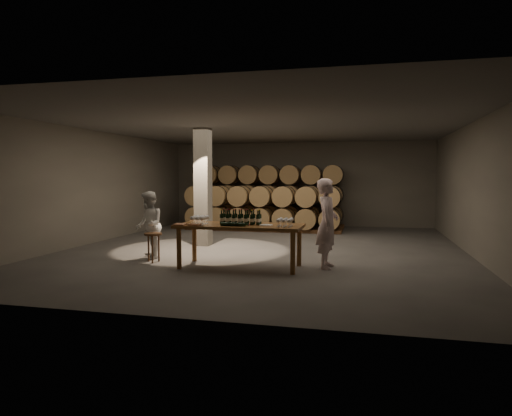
% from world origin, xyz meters
% --- Properties ---
extents(room, '(12.00, 12.00, 12.00)m').
position_xyz_m(room, '(-1.80, 0.20, 1.60)').
color(room, '#4D4B48').
rests_on(room, ground).
extents(tasting_table, '(2.60, 1.10, 0.90)m').
position_xyz_m(tasting_table, '(0.00, -2.50, 0.80)').
color(tasting_table, brown).
rests_on(tasting_table, ground).
extents(barrel_stack_back, '(5.48, 0.95, 2.31)m').
position_xyz_m(barrel_stack_back, '(-0.96, 5.20, 1.20)').
color(barrel_stack_back, '#56341D').
rests_on(barrel_stack_back, ground).
extents(barrel_stack_front, '(5.48, 0.95, 1.57)m').
position_xyz_m(barrel_stack_front, '(-0.96, 3.80, 0.83)').
color(barrel_stack_front, '#56341D').
rests_on(barrel_stack_front, ground).
extents(bottle_cluster, '(0.86, 0.23, 0.32)m').
position_xyz_m(bottle_cluster, '(0.01, -2.47, 1.01)').
color(bottle_cluster, black).
rests_on(bottle_cluster, tasting_table).
extents(lying_bottles, '(0.60, 0.08, 0.08)m').
position_xyz_m(lying_bottles, '(-0.03, -2.86, 0.94)').
color(lying_bottles, black).
rests_on(lying_bottles, tasting_table).
extents(glass_cluster_left, '(0.31, 0.42, 0.18)m').
position_xyz_m(glass_cluster_left, '(-0.84, -2.62, 1.03)').
color(glass_cluster_left, silver).
rests_on(glass_cluster_left, tasting_table).
extents(glass_cluster_right, '(0.30, 0.41, 0.16)m').
position_xyz_m(glass_cluster_right, '(0.97, -2.61, 1.02)').
color(glass_cluster_right, silver).
rests_on(glass_cluster_right, tasting_table).
extents(plate, '(0.28, 0.28, 0.02)m').
position_xyz_m(plate, '(0.57, -2.55, 0.91)').
color(plate, silver).
rests_on(plate, tasting_table).
extents(notebook_near, '(0.23, 0.19, 0.03)m').
position_xyz_m(notebook_near, '(-0.85, -2.88, 0.92)').
color(notebook_near, brown).
rests_on(notebook_near, tasting_table).
extents(notebook_corner, '(0.25, 0.30, 0.02)m').
position_xyz_m(notebook_corner, '(-1.17, -2.88, 0.91)').
color(notebook_corner, brown).
rests_on(notebook_corner, tasting_table).
extents(pen, '(0.14, 0.06, 0.01)m').
position_xyz_m(pen, '(-0.70, -2.95, 0.91)').
color(pen, black).
rests_on(pen, tasting_table).
extents(stool, '(0.39, 0.39, 0.65)m').
position_xyz_m(stool, '(-2.03, -2.39, 0.53)').
color(stool, '#56341D').
rests_on(stool, ground).
extents(person_man, '(0.47, 0.69, 1.85)m').
position_xyz_m(person_man, '(1.77, -2.14, 0.93)').
color(person_man, silver).
rests_on(person_man, ground).
extents(person_woman, '(0.90, 0.95, 1.56)m').
position_xyz_m(person_woman, '(-2.31, -2.03, 0.78)').
color(person_woman, white).
rests_on(person_woman, ground).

